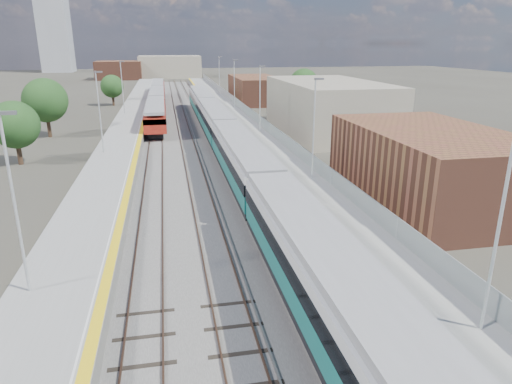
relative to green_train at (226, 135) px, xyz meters
name	(u,v)px	position (x,y,z in m)	size (l,w,h in m)	color
ground	(199,130)	(-1.50, 15.93, -2.19)	(320.00, 320.00, 0.00)	#47443A
ballast_bed	(181,127)	(-3.75, 18.43, -2.16)	(10.50, 155.00, 0.06)	#565451
tracks	(185,124)	(-3.15, 20.11, -2.08)	(8.96, 160.00, 0.17)	#4C3323
platform_right	(236,121)	(3.78, 18.42, -1.66)	(4.70, 155.00, 8.52)	slate
platform_left	(130,125)	(-10.55, 18.42, -1.67)	(4.30, 155.00, 8.52)	slate
buildings	(115,44)	(-19.62, 104.53, 8.51)	(72.00, 185.50, 40.00)	brown
green_train	(226,135)	(0.00, 0.00, 0.00)	(2.82, 78.65, 3.11)	black
red_train	(157,99)	(-7.00, 35.24, -0.21)	(2.65, 53.77, 3.34)	black
tree_a	(15,125)	(-19.39, 0.82, 1.55)	(4.39, 4.39, 5.95)	#382619
tree_b	(45,100)	(-19.68, 14.26, 2.23)	(5.19, 5.19, 7.03)	#382619
tree_c	(112,86)	(-15.03, 43.60, 1.28)	(4.07, 4.07, 5.52)	#382619
tree_d	(304,83)	(18.04, 33.34, 2.09)	(5.02, 5.02, 6.80)	#382619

